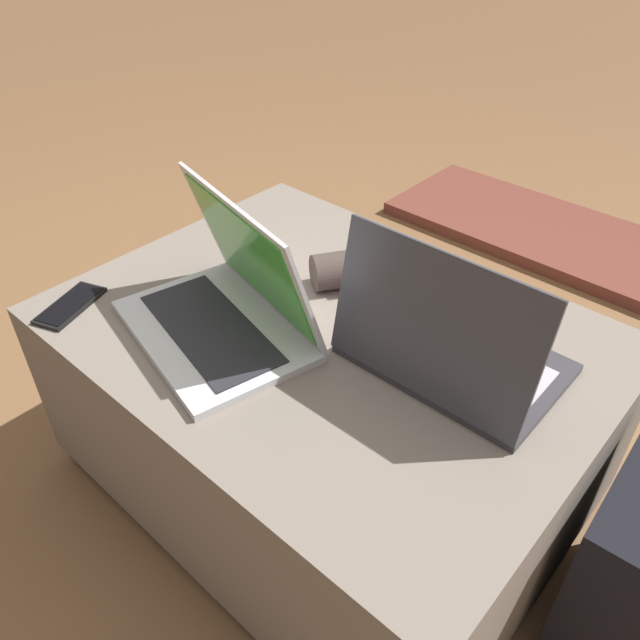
# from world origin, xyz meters

# --- Properties ---
(ground_plane) EXTENTS (14.00, 14.00, 0.00)m
(ground_plane) POSITION_xyz_m (0.00, 0.00, 0.00)
(ground_plane) COLOR brown
(ottoman) EXTENTS (1.02, 0.77, 0.45)m
(ottoman) POSITION_xyz_m (0.00, 0.00, 0.23)
(ottoman) COLOR #3D3832
(ottoman) RESTS_ON ground_plane
(laptop_near) EXTENTS (0.42, 0.34, 0.26)m
(laptop_near) POSITION_xyz_m (-0.14, -0.13, 0.51)
(laptop_near) COLOR silver
(laptop_near) RESTS_ON ottoman
(laptop_far) EXTENTS (0.36, 0.25, 0.26)m
(laptop_far) POSITION_xyz_m (0.24, 0.04, 0.50)
(laptop_far) COLOR #333338
(laptop_far) RESTS_ON ottoman
(cell_phone) EXTENTS (0.11, 0.16, 0.01)m
(cell_phone) POSITION_xyz_m (-0.42, -0.30, 0.46)
(cell_phone) COLOR black
(cell_phone) RESTS_ON ottoman
(wrist_brace) EXTENTS (0.16, 0.20, 0.08)m
(wrist_brace) POSITION_xyz_m (-0.05, 0.15, 0.49)
(wrist_brace) COLOR #3D332D
(wrist_brace) RESTS_ON ottoman
(fireplace_hearth) EXTENTS (1.40, 0.50, 0.04)m
(fireplace_hearth) POSITION_xyz_m (0.00, 1.39, 0.02)
(fireplace_hearth) COLOR brown
(fireplace_hearth) RESTS_ON ground_plane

